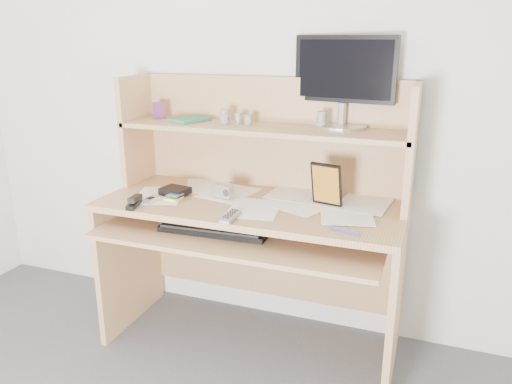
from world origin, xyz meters
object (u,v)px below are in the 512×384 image
(tv_remote, at_px, (230,216))
(game_case, at_px, (326,184))
(monitor, at_px, (344,79))
(keyboard, at_px, (216,228))
(desk, at_px, (256,208))

(tv_remote, height_order, game_case, game_case)
(game_case, height_order, monitor, monitor)
(keyboard, height_order, tv_remote, tv_remote)
(keyboard, relative_size, game_case, 2.52)
(desk, distance_m, game_case, 0.38)
(keyboard, xyz_separation_m, tv_remote, (0.11, -0.09, 0.10))
(desk, distance_m, tv_remote, 0.33)
(tv_remote, bearing_deg, monitor, 51.38)
(game_case, bearing_deg, desk, -170.60)
(tv_remote, height_order, monitor, monitor)
(desk, xyz_separation_m, monitor, (0.36, 0.18, 0.61))
(game_case, bearing_deg, tv_remote, -125.39)
(desk, relative_size, tv_remote, 8.76)
(desk, distance_m, keyboard, 0.26)
(keyboard, xyz_separation_m, game_case, (0.45, 0.21, 0.19))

